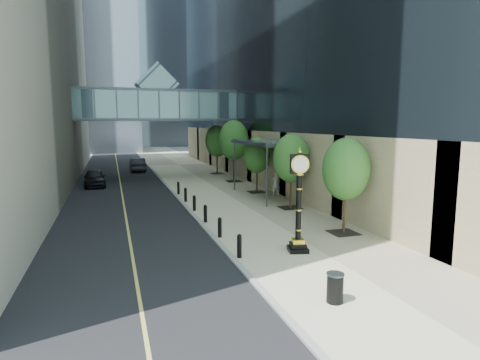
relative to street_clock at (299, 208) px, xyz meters
name	(u,v)px	position (x,y,z in m)	size (l,w,h in m)	color
ground	(308,260)	(-0.02, -1.00, -2.01)	(320.00, 320.00, 0.00)	gray
road	(118,167)	(-7.02, 39.00, -2.00)	(8.00, 180.00, 0.02)	black
sidewalk	(179,165)	(0.98, 39.00, -1.98)	(8.00, 180.00, 0.06)	#C1B894
curb	(149,166)	(-3.02, 39.00, -1.98)	(0.25, 180.00, 0.07)	gray
distant_tower_c	(112,36)	(-6.02, 119.00, 30.49)	(22.00, 22.00, 65.00)	#8B98AF
skywalk	(157,103)	(-3.02, 27.00, 5.70)	(17.00, 4.20, 5.80)	slate
entrance_canopy	(265,143)	(3.46, 13.00, 2.18)	(3.00, 8.00, 4.38)	#383F44
bollard_row	(200,209)	(-2.72, 8.00, -1.50)	(0.20, 16.20, 0.90)	black
street_trees	(251,148)	(3.58, 16.54, 1.61)	(2.88, 28.51, 5.93)	black
street_clock	(299,208)	(0.00, 0.00, 0.00)	(1.01, 1.01, 4.50)	black
trash_bin	(335,289)	(-1.14, -5.00, -1.50)	(0.52, 0.52, 0.90)	black
pedestrian	(275,183)	(4.48, 13.22, -1.02)	(0.68, 0.45, 1.87)	beige
car_near	(95,178)	(-9.25, 22.66, -1.22)	(1.81, 4.51, 1.54)	black
car_far	(138,165)	(-4.80, 33.40, -1.22)	(1.63, 4.69, 1.54)	black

